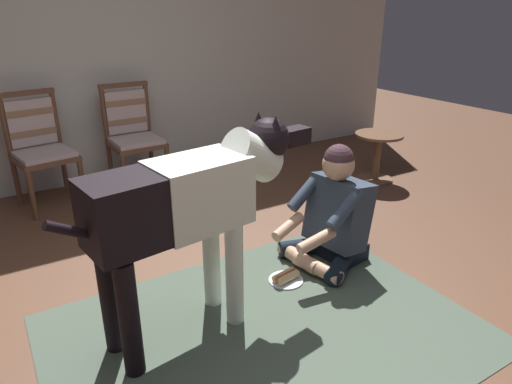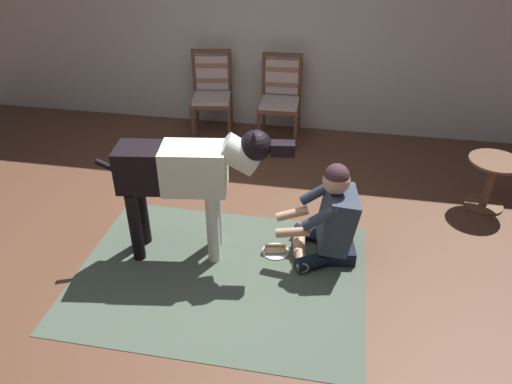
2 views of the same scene
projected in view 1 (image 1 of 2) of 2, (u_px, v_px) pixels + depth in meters
The scene contains 9 objects.
ground_plane at pixel (232, 327), 2.51m from camera, with size 12.94×12.94×0.00m, color brown.
back_wall at pixel (86, 46), 4.20m from camera, with size 7.48×0.10×2.60m, color beige.
area_rug at pixel (266, 332), 2.46m from camera, with size 2.20×1.64×0.01m, color #465446.
dining_chair_left_of_pair at pixel (39, 144), 3.90m from camera, with size 0.54×0.54×0.98m.
dining_chair_right_of_pair at pixel (132, 132), 4.29m from camera, with size 0.48×0.48×0.98m.
person_sitting_on_floor at pixel (333, 216), 3.05m from camera, with size 0.68×0.57×0.83m.
large_dog at pixel (191, 203), 2.25m from camera, with size 1.47×0.42×1.11m.
hot_dog_on_plate at pixel (286, 278), 2.91m from camera, with size 0.22×0.22×0.06m.
round_side_table at pixel (377, 152), 4.51m from camera, with size 0.47×0.47×0.49m.
Camera 1 is at (-0.95, -1.81, 1.63)m, focal length 32.02 mm.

